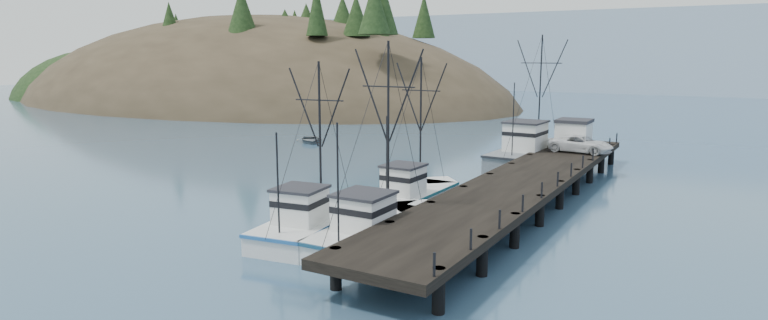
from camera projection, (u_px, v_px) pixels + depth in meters
ground at (220, 231)px, 36.67m from camera, size 400.00×400.00×0.00m
pier at (524, 181)px, 43.06m from camera, size 6.00×44.00×2.00m
headland at (235, 120)px, 141.52m from camera, size 134.80×78.00×51.00m
distant_ridge at (669, 92)px, 176.39m from camera, size 360.00×40.00×26.00m
distant_ridge_far at (519, 85)px, 213.94m from camera, size 180.00×25.00×18.00m
moored_sailboats at (329, 115)px, 104.65m from camera, size 23.06×14.79×6.35m
trawler_near at (379, 229)px, 34.27m from camera, size 3.92×11.65×11.80m
trawler_mid at (314, 223)px, 35.58m from camera, size 4.73×10.74×10.66m
trawler_far at (413, 196)px, 42.44m from camera, size 3.55×10.49×10.87m
work_vessel at (532, 154)px, 57.93m from camera, size 5.17×15.43×12.93m
pier_shed at (574, 134)px, 55.62m from camera, size 3.00×3.20×2.80m
pickup_truck at (581, 144)px, 53.75m from camera, size 5.74×2.96×1.55m
motorboat at (311, 142)px, 73.96m from camera, size 5.86×5.96×1.01m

